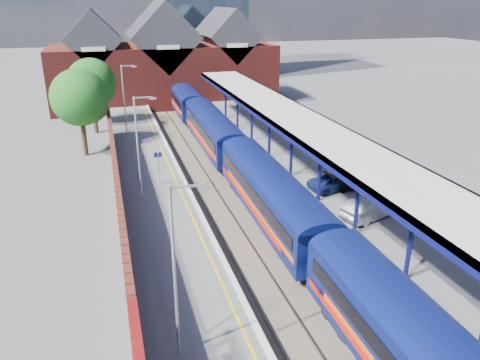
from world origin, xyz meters
The scene contains 21 objects.
ground centered at (0.00, 30.00, 0.00)m, with size 240.00×240.00×0.00m, color #5B5B5E.
ballast_bed centered at (0.00, 20.00, 0.03)m, with size 6.00×76.00×0.06m, color #473D33.
rails centered at (0.00, 20.00, 0.12)m, with size 4.51×76.00×0.14m.
left_platform centered at (-5.50, 20.00, 0.50)m, with size 5.00×76.00×1.00m, color #565659.
right_platform centered at (6.00, 20.00, 0.50)m, with size 6.00×76.00×1.00m, color #565659.
coping_left centered at (-3.15, 20.00, 1.02)m, with size 0.30×76.00×0.05m, color silver.
coping_right centered at (3.15, 20.00, 1.02)m, with size 0.30×76.00×0.05m, color silver.
yellow_line centered at (-3.75, 20.00, 1.01)m, with size 0.14×76.00×0.01m, color yellow.
train centered at (1.49, 25.90, 2.12)m, with size 3.09×65.94×3.45m.
canopy centered at (5.48, 21.95, 5.25)m, with size 4.50×52.00×4.48m.
lamp_post_b centered at (-6.36, 6.00, 4.99)m, with size 1.48×0.18×7.00m.
lamp_post_c centered at (-6.36, 22.00, 4.99)m, with size 1.48×0.18×7.00m.
lamp_post_d centered at (-6.36, 38.00, 4.99)m, with size 1.48×0.18×7.00m.
platform_sign centered at (-5.00, 24.00, 2.69)m, with size 0.55×0.08×2.50m.
brick_wall centered at (-8.10, 13.54, 2.45)m, with size 0.35×50.00×3.86m.
station_building centered at (0.00, 58.00, 5.45)m, with size 30.00×12.12×13.78m.
tree_near centered at (-10.35, 35.91, 5.35)m, with size 5.20×5.20×8.10m.
tree_far centered at (-9.35, 43.91, 5.35)m, with size 5.20×5.20×8.10m.
parked_car_silver centered at (7.06, 14.62, 1.71)m, with size 1.50×4.31×1.42m, color #A8A8AD.
parked_car_dark centered at (8.50, 19.37, 1.63)m, with size 1.78×4.37×1.27m, color black.
parked_car_blue centered at (6.99, 19.53, 1.55)m, with size 1.83×3.97×1.10m, color navy.
Camera 1 is at (-8.28, -8.61, 13.83)m, focal length 35.00 mm.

